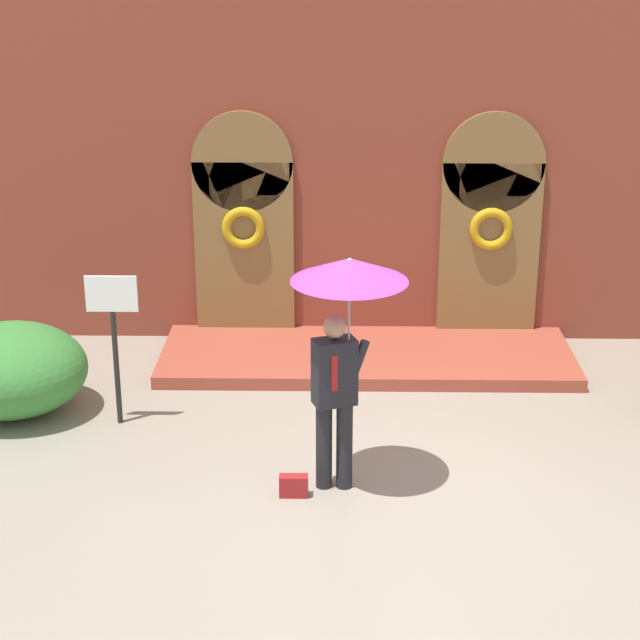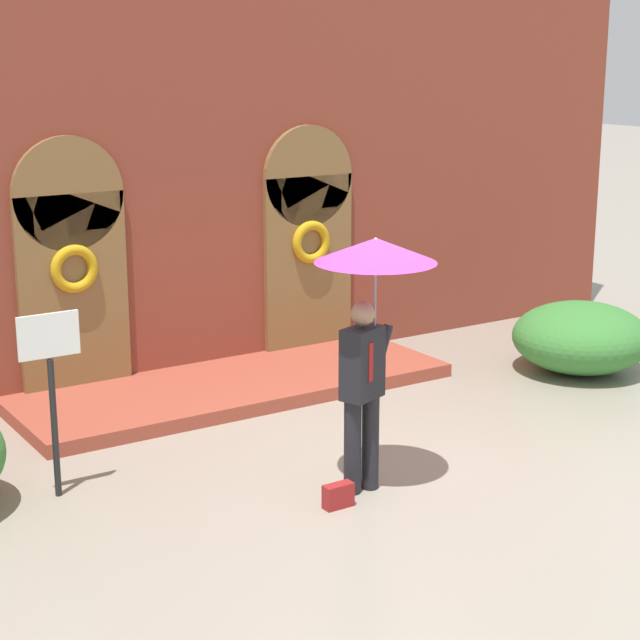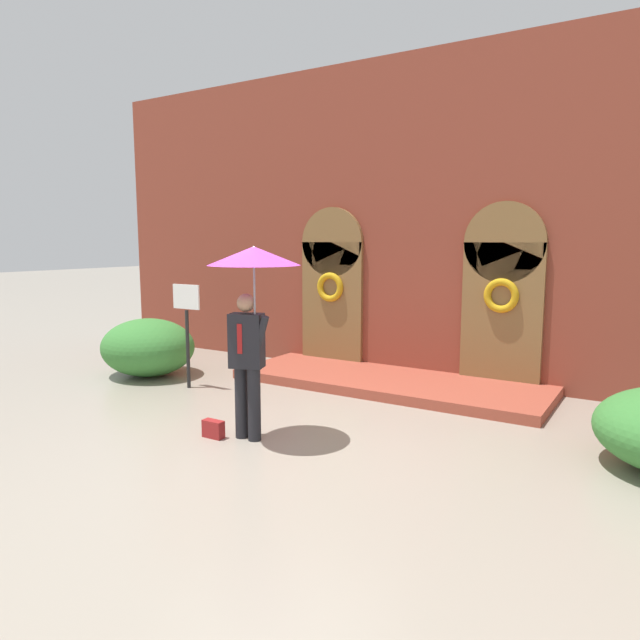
{
  "view_description": "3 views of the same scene",
  "coord_description": "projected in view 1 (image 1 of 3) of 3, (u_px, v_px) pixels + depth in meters",
  "views": [
    {
      "loc": [
        -0.38,
        -9.51,
        5.21
      ],
      "look_at": [
        -0.57,
        1.59,
        1.11
      ],
      "focal_mm": 60.0,
      "sensor_mm": 36.0,
      "label": 1
    },
    {
      "loc": [
        -5.75,
        -7.68,
        3.97
      ],
      "look_at": [
        0.07,
        1.28,
        1.26
      ],
      "focal_mm": 60.0,
      "sensor_mm": 36.0,
      "label": 2
    },
    {
      "loc": [
        3.92,
        -5.44,
        2.43
      ],
      "look_at": [
        -0.21,
        1.23,
        1.33
      ],
      "focal_mm": 32.0,
      "sensor_mm": 36.0,
      "label": 3
    }
  ],
  "objects": [
    {
      "name": "ground_plane",
      "position": [
        374.0,
        479.0,
        10.72
      ],
      "size": [
        80.0,
        80.0,
        0.0
      ],
      "primitive_type": "plane",
      "color": "gray"
    },
    {
      "name": "person_with_umbrella",
      "position": [
        345.0,
        304.0,
        9.92
      ],
      "size": [
        1.1,
        1.1,
        2.36
      ],
      "color": "black",
      "rests_on": "ground"
    },
    {
      "name": "handbag",
      "position": [
        294.0,
        486.0,
        10.37
      ],
      "size": [
        0.28,
        0.12,
        0.22
      ],
      "primitive_type": "cube",
      "rotation": [
        0.0,
        0.0,
        0.01
      ],
      "color": "maroon",
      "rests_on": "ground"
    },
    {
      "name": "shrub_left",
      "position": [
        11.0,
        370.0,
        12.04
      ],
      "size": [
        1.72,
        1.58,
        1.04
      ],
      "primitive_type": "ellipsoid",
      "color": "#387A33",
      "rests_on": "ground"
    },
    {
      "name": "building_facade",
      "position": [
        368.0,
        137.0,
        13.69
      ],
      "size": [
        14.0,
        2.3,
        5.6
      ],
      "color": "brown",
      "rests_on": "ground"
    },
    {
      "name": "sign_post",
      "position": [
        114.0,
        325.0,
        11.55
      ],
      "size": [
        0.56,
        0.06,
        1.72
      ],
      "color": "black",
      "rests_on": "ground"
    }
  ]
}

